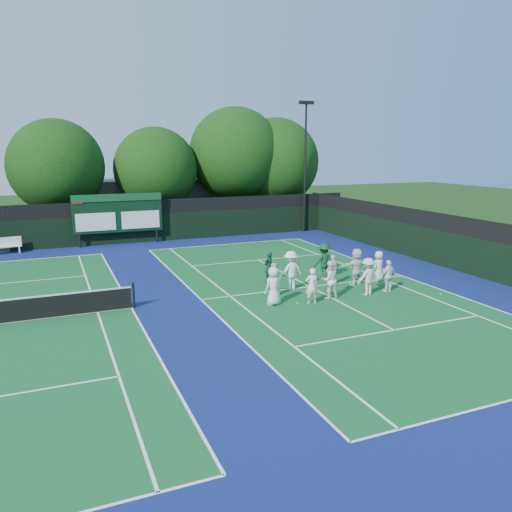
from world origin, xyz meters
name	(u,v)px	position (x,y,z in m)	size (l,w,h in m)	color
ground	(320,292)	(0.00, 0.00, 0.00)	(120.00, 120.00, 0.00)	#17350E
court_apron	(190,301)	(-6.00, 1.00, 0.00)	(34.00, 32.00, 0.01)	navy
near_court	(310,287)	(0.00, 1.00, 0.01)	(11.05, 23.85, 0.01)	#125A27
back_fence	(133,224)	(-6.00, 16.00, 1.36)	(34.00, 0.08, 3.00)	black
divider_fence_right	(455,246)	(9.00, 1.00, 1.36)	(0.08, 32.00, 3.00)	black
scoreboard	(118,214)	(-7.01, 15.59, 2.19)	(6.00, 0.21, 3.55)	black
clubhouse	(164,202)	(-2.00, 24.00, 2.00)	(18.00, 6.00, 4.00)	#59585E
light_pole_right	(305,152)	(7.50, 15.70, 6.30)	(1.20, 0.30, 10.12)	black
bench	(7,245)	(-13.98, 15.38, 0.56)	(1.69, 0.65, 1.05)	white
tree_b	(59,169)	(-10.45, 19.58, 5.12)	(6.75, 6.75, 8.67)	black
tree_c	(157,171)	(-3.35, 19.58, 4.83)	(6.41, 6.41, 8.20)	black
tree_d	(237,156)	(3.23, 19.58, 5.94)	(7.50, 7.50, 9.89)	black
tree_e	(276,164)	(6.80, 19.58, 5.25)	(7.35, 7.35, 9.12)	black
tennis_ball_0	(298,303)	(-1.81, -1.19, 0.03)	(0.07, 0.07, 0.07)	yellow
tennis_ball_1	(324,277)	(1.57, 2.32, 0.03)	(0.07, 0.07, 0.07)	yellow
tennis_ball_2	(440,294)	(4.86, -2.50, 0.03)	(0.07, 0.07, 0.07)	yellow
tennis_ball_3	(216,286)	(-4.21, 2.72, 0.03)	(0.07, 0.07, 0.07)	yellow
player_front_0	(273,286)	(-2.82, -0.87, 0.84)	(0.82, 0.53, 1.67)	white
player_front_1	(312,286)	(-1.22, -1.36, 0.79)	(0.57, 0.38, 1.58)	white
player_front_2	(329,280)	(-0.13, -0.97, 0.86)	(0.83, 0.65, 1.71)	white
player_front_3	(368,277)	(1.77, -1.18, 0.86)	(1.11, 0.64, 1.72)	silver
player_front_4	(388,276)	(2.97, -1.11, 0.75)	(0.88, 0.37, 1.51)	white
player_back_0	(273,279)	(-2.25, 0.37, 0.76)	(0.74, 0.58, 1.53)	white
player_back_1	(291,271)	(-1.08, 0.93, 0.93)	(1.21, 0.69, 1.87)	white
player_back_2	(333,270)	(1.20, 0.88, 0.76)	(0.90, 0.37, 1.53)	white
player_back_3	(356,266)	(2.32, 0.55, 0.90)	(1.67, 0.53, 1.81)	white
player_back_4	(379,266)	(3.67, 0.60, 0.78)	(0.76, 0.49, 1.55)	silver
coach_left	(269,267)	(-1.47, 2.64, 0.77)	(0.56, 0.37, 1.54)	#0E341F
coach_right	(324,261)	(1.42, 2.14, 0.92)	(1.19, 0.68, 1.84)	#103C1F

